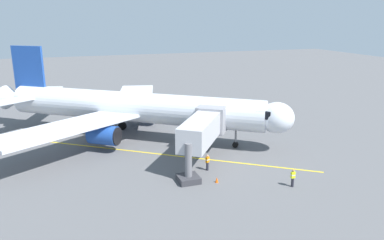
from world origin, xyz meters
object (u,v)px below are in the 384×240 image
object	(u,v)px
ground_crew_wing_walker	(207,162)
safety_cone_nose_left	(217,180)
box_truck_near_nose	(146,105)
safety_cone_wing_port	(252,122)
safety_cone_nose_right	(235,111)
safety_cone_wing_starboard	(230,111)
airplane	(131,107)
ground_crew_marshaller	(293,178)
jet_bridge	(204,128)

from	to	relation	value
ground_crew_wing_walker	safety_cone_nose_left	distance (m)	3.11
box_truck_near_nose	safety_cone_wing_port	xyz separation A→B (m)	(-13.33, 11.28, -1.11)
safety_cone_nose_right	safety_cone_wing_starboard	bearing A→B (deg)	-47.53
airplane	ground_crew_marshaller	world-z (taller)	airplane
safety_cone_nose_left	ground_crew_wing_walker	bearing A→B (deg)	-94.22
jet_bridge	safety_cone_nose_right	world-z (taller)	jet_bridge
box_truck_near_nose	safety_cone_nose_right	xyz separation A→B (m)	(-13.80, 4.36, -1.11)
jet_bridge	safety_cone_nose_left	world-z (taller)	jet_bridge
box_truck_near_nose	safety_cone_nose_left	distance (m)	28.10
jet_bridge	box_truck_near_nose	distance (m)	22.65
box_truck_near_nose	safety_cone_wing_starboard	size ratio (longest dim) A/B	9.03
safety_cone_wing_port	safety_cone_wing_starboard	xyz separation A→B (m)	(0.09, -7.54, 0.00)
safety_cone_nose_left	safety_cone_wing_starboard	distance (m)	27.41
airplane	ground_crew_marshaller	bearing A→B (deg)	120.12
ground_crew_marshaller	ground_crew_wing_walker	xyz separation A→B (m)	(6.08, -6.19, 0.00)
airplane	safety_cone_nose_right	distance (m)	20.01
ground_crew_marshaller	safety_cone_wing_port	world-z (taller)	ground_crew_marshaller
ground_crew_marshaller	box_truck_near_nose	size ratio (longest dim) A/B	0.34
safety_cone_wing_port	airplane	bearing A→B (deg)	0.70
ground_crew_marshaller	safety_cone_wing_starboard	size ratio (longest dim) A/B	3.11
ground_crew_wing_walker	safety_cone_nose_left	world-z (taller)	ground_crew_wing_walker
box_truck_near_nose	safety_cone_nose_right	distance (m)	14.52
box_truck_near_nose	ground_crew_wing_walker	bearing A→B (deg)	91.94
safety_cone_wing_port	safety_cone_wing_starboard	world-z (taller)	same
jet_bridge	safety_cone_nose_right	distance (m)	22.23
ground_crew_wing_walker	safety_cone_wing_starboard	xyz separation A→B (m)	(-12.39, -21.29, -0.61)
airplane	safety_cone_nose_right	bearing A→B (deg)	-158.72
safety_cone_nose_right	ground_crew_marshaller	bearing A→B (deg)	75.63
safety_cone_wing_port	jet_bridge	bearing A→B (deg)	43.27
airplane	jet_bridge	size ratio (longest dim) A/B	3.37
ground_crew_wing_walker	box_truck_near_nose	distance (m)	25.05
airplane	jet_bridge	world-z (taller)	airplane
airplane	safety_cone_wing_starboard	world-z (taller)	airplane
safety_cone_nose_right	ground_crew_wing_walker	bearing A→B (deg)	57.91
ground_crew_wing_walker	safety_cone_wing_port	size ratio (longest dim) A/B	3.11
jet_bridge	safety_cone_wing_port	bearing A→B (deg)	-136.73
jet_bridge	ground_crew_marshaller	size ratio (longest dim) A/B	6.05
ground_crew_marshaller	box_truck_near_nose	xyz separation A→B (m)	(6.92, -31.22, 0.50)
jet_bridge	ground_crew_wing_walker	xyz separation A→B (m)	(0.58, 2.54, -2.88)
ground_crew_wing_walker	safety_cone_nose_left	xyz separation A→B (m)	(0.22, 3.04, -0.61)
jet_bridge	ground_crew_wing_walker	size ratio (longest dim) A/B	6.05
safety_cone_nose_right	safety_cone_wing_starboard	xyz separation A→B (m)	(0.57, -0.62, 0.00)
safety_cone_nose_left	box_truck_near_nose	bearing A→B (deg)	-88.73
airplane	box_truck_near_nose	distance (m)	12.63
ground_crew_marshaller	safety_cone_nose_left	size ratio (longest dim) A/B	3.11
safety_cone_nose_right	safety_cone_wing_port	distance (m)	6.94
safety_cone_nose_right	safety_cone_wing_port	bearing A→B (deg)	86.07
ground_crew_marshaller	safety_cone_nose_right	distance (m)	27.74
box_truck_near_nose	safety_cone_wing_starboard	world-z (taller)	box_truck_near_nose
airplane	jet_bridge	xyz separation A→B (m)	(-5.94, 10.99, -0.24)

